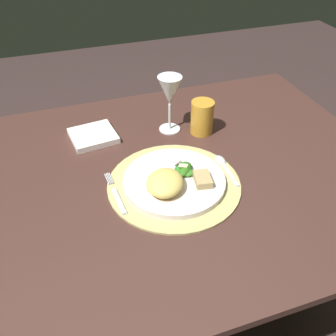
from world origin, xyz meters
TOP-DOWN VIEW (x-y plane):
  - ground_plane at (0.00, 0.00)m, footprint 6.00×6.00m
  - dining_table at (0.00, 0.00)m, footprint 1.40×0.93m
  - placemat at (0.06, -0.06)m, footprint 0.36×0.36m
  - dinner_plate at (0.06, -0.06)m, footprint 0.27×0.27m
  - pasta_serving at (0.03, -0.09)m, footprint 0.14×0.14m
  - salad_greens at (0.10, -0.04)m, footprint 0.07×0.08m
  - bread_piece at (0.13, -0.09)m, footprint 0.05×0.07m
  - fork at (-0.09, -0.05)m, footprint 0.02×0.17m
  - spoon at (0.22, -0.03)m, footprint 0.03×0.14m
  - napkin at (-0.10, 0.23)m, footprint 0.15×0.14m
  - wine_glass at (0.14, 0.21)m, footprint 0.08×0.08m
  - amber_tumbler at (0.23, 0.16)m, footprint 0.07×0.07m

SIDE VIEW (x-z plane):
  - ground_plane at x=0.00m, z-range 0.00..0.00m
  - dining_table at x=0.00m, z-range 0.23..0.97m
  - placemat at x=0.06m, z-range 0.75..0.75m
  - fork at x=-0.09m, z-range 0.75..0.76m
  - spoon at x=0.22m, z-range 0.75..0.76m
  - napkin at x=-0.10m, z-range 0.75..0.76m
  - dinner_plate at x=0.06m, z-range 0.75..0.77m
  - salad_greens at x=0.10m, z-range 0.76..0.79m
  - bread_piece at x=0.13m, z-range 0.77..0.79m
  - pasta_serving at x=0.03m, z-range 0.77..0.81m
  - amber_tumbler at x=0.23m, z-range 0.75..0.85m
  - wine_glass at x=0.14m, z-range 0.79..0.97m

